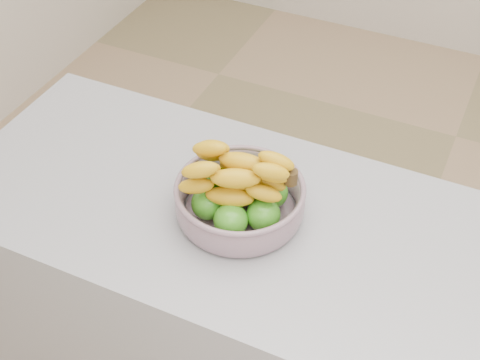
{
  "coord_description": "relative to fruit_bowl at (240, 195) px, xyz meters",
  "views": [
    {
      "loc": [
        0.11,
        -1.39,
        1.95
      ],
      "look_at": [
        -0.32,
        -0.45,
        1.0
      ],
      "focal_mm": 50.0,
      "sensor_mm": 36.0,
      "label": 1
    }
  ],
  "objects": [
    {
      "name": "ground",
      "position": [
        0.32,
        0.46,
        -0.96
      ],
      "size": [
        4.0,
        4.0,
        0.0
      ],
      "primitive_type": "plane",
      "color": "#9C7F60",
      "rests_on": "ground"
    },
    {
      "name": "fruit_bowl",
      "position": [
        0.0,
        0.0,
        0.0
      ],
      "size": [
        0.28,
        0.28,
        0.17
      ],
      "rotation": [
        0.0,
        0.0,
        0.16
      ],
      "color": "#94A0B2",
      "rests_on": "counter"
    }
  ]
}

